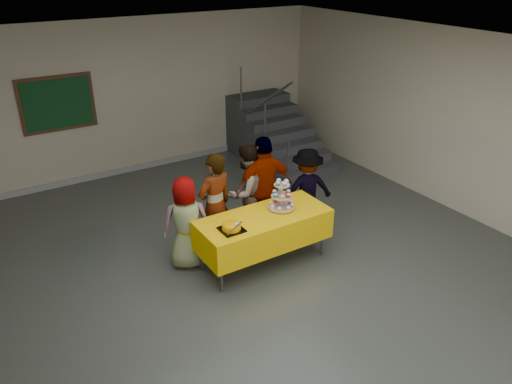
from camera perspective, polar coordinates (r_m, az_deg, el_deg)
room_shell at (r=5.63m, az=2.50°, el=5.74°), size 10.00×10.04×3.02m
bake_table at (r=7.00m, az=0.87°, el=-4.25°), size 1.88×0.78×0.77m
cupcake_stand at (r=7.01m, az=2.94°, el=-0.66°), size 0.38×0.38×0.44m
bear_cake at (r=6.52m, az=-2.81°, el=-3.93°), size 0.32×0.36×0.12m
schoolchild_a at (r=6.97m, az=-7.95°, el=-3.52°), size 0.77×0.64×1.35m
schoolchild_b at (r=7.12m, az=-4.68°, el=-1.56°), size 0.65×0.50×1.60m
schoolchild_c at (r=7.58m, az=-1.07°, el=-0.01°), size 0.83×0.70×1.52m
schoolchild_d at (r=7.53m, az=0.99°, el=0.38°), size 1.00×0.49×1.66m
schoolchild_e at (r=7.91m, az=5.79°, el=0.31°), size 0.98×0.74×1.35m
staircase at (r=10.82m, az=1.84°, el=6.47°), size 1.30×2.40×2.04m
noticeboard at (r=9.75m, az=-21.73°, el=9.35°), size 1.30×0.05×1.00m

